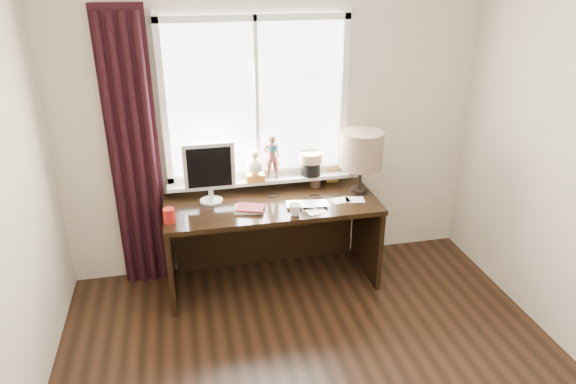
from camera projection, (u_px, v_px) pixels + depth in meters
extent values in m
cube|color=beige|center=(274.00, 122.00, 4.22)|extent=(3.50, 0.00, 2.60)
imported|color=silver|center=(308.00, 205.00, 4.03)|extent=(0.35, 0.25, 0.03)
imported|color=white|center=(295.00, 209.00, 3.87)|extent=(0.13, 0.13, 0.10)
cylinder|color=#A1140F|center=(169.00, 216.00, 3.75)|extent=(0.08, 0.08, 0.11)
cube|color=white|center=(256.00, 99.00, 4.10)|extent=(1.40, 0.02, 1.30)
cube|color=silver|center=(259.00, 173.00, 4.33)|extent=(1.50, 0.05, 0.05)
cube|color=silver|center=(255.00, 18.00, 3.82)|extent=(1.50, 0.05, 0.05)
cube|color=silver|center=(163.00, 105.00, 3.93)|extent=(0.05, 0.05, 1.40)
cube|color=silver|center=(344.00, 96.00, 4.22)|extent=(0.05, 0.05, 1.40)
cube|color=silver|center=(257.00, 100.00, 4.08)|extent=(0.03, 0.05, 1.30)
cube|color=silver|center=(260.00, 180.00, 4.30)|extent=(1.52, 0.18, 0.03)
cylinder|color=#57050E|center=(203.00, 170.00, 4.14)|extent=(0.13, 0.13, 0.24)
cube|color=gold|center=(255.00, 177.00, 4.24)|extent=(0.15, 0.12, 0.06)
sphere|color=beige|center=(255.00, 166.00, 4.20)|extent=(0.13, 0.13, 0.13)
sphere|color=beige|center=(254.00, 155.00, 4.16)|extent=(0.07, 0.07, 0.07)
imported|color=brown|center=(273.00, 156.00, 4.23)|extent=(0.15, 0.11, 0.38)
cylinder|color=#1E4C51|center=(273.00, 147.00, 4.19)|extent=(0.10, 0.10, 0.05)
cylinder|color=black|center=(311.00, 168.00, 4.34)|extent=(0.16, 0.16, 0.12)
cylinder|color=#8C6B4C|center=(311.00, 157.00, 4.30)|extent=(0.20, 0.20, 0.08)
cube|color=black|center=(135.00, 155.00, 4.00)|extent=(0.38, 0.05, 2.25)
cylinder|color=black|center=(116.00, 161.00, 3.95)|extent=(0.06, 0.06, 2.20)
cylinder|color=black|center=(128.00, 160.00, 3.97)|extent=(0.06, 0.06, 2.20)
cylinder|color=black|center=(140.00, 159.00, 3.99)|extent=(0.06, 0.06, 2.20)
cylinder|color=black|center=(152.00, 159.00, 4.01)|extent=(0.06, 0.06, 2.20)
cube|color=black|center=(272.00, 204.00, 4.11)|extent=(1.70, 0.70, 0.04)
cube|color=black|center=(170.00, 256.00, 4.10)|extent=(0.04, 0.64, 0.71)
cube|color=black|center=(367.00, 235.00, 4.42)|extent=(0.04, 0.64, 0.71)
cube|color=black|center=(265.00, 227.00, 4.56)|extent=(1.60, 0.03, 0.71)
cylinder|color=beige|center=(211.00, 201.00, 4.10)|extent=(0.18, 0.18, 0.01)
cylinder|color=beige|center=(211.00, 194.00, 4.08)|extent=(0.04, 0.04, 0.10)
cube|color=beige|center=(209.00, 167.00, 3.99)|extent=(0.40, 0.04, 0.38)
cube|color=black|center=(209.00, 168.00, 3.96)|extent=(0.34, 0.01, 0.32)
cube|color=beige|center=(249.00, 209.00, 3.96)|extent=(0.24, 0.19, 0.02)
cube|color=maroon|center=(250.00, 208.00, 3.95)|extent=(0.25, 0.21, 0.01)
cylinder|color=black|center=(315.00, 180.00, 4.36)|extent=(0.09, 0.09, 0.12)
cylinder|color=black|center=(313.00, 174.00, 4.35)|extent=(0.01, 0.01, 0.22)
cylinder|color=black|center=(317.00, 176.00, 4.35)|extent=(0.01, 0.01, 0.19)
cylinder|color=black|center=(315.00, 172.00, 4.35)|extent=(0.01, 0.01, 0.25)
cylinder|color=black|center=(317.00, 176.00, 4.37)|extent=(0.01, 0.01, 0.17)
cube|color=gold|center=(332.00, 175.00, 4.45)|extent=(0.10, 0.02, 0.13)
cube|color=#996633|center=(333.00, 175.00, 4.44)|extent=(0.08, 0.01, 0.10)
cylinder|color=black|center=(359.00, 190.00, 4.28)|extent=(0.14, 0.14, 0.03)
cylinder|color=black|center=(360.00, 176.00, 4.23)|extent=(0.03, 0.03, 0.22)
cylinder|color=#9C8465|center=(361.00, 150.00, 4.13)|extent=(0.35, 0.35, 0.30)
cube|color=white|center=(341.00, 200.00, 4.13)|extent=(0.16, 0.13, 0.00)
cube|color=white|center=(355.00, 200.00, 4.14)|extent=(0.17, 0.14, 0.00)
cube|color=white|center=(316.00, 211.00, 3.95)|extent=(0.17, 0.14, 0.00)
torus|color=black|center=(309.00, 202.00, 4.08)|extent=(0.18, 0.18, 0.01)
torus|color=black|center=(315.00, 197.00, 4.18)|extent=(0.15, 0.15, 0.01)
torus|color=black|center=(273.00, 195.00, 4.22)|extent=(0.12, 0.12, 0.01)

